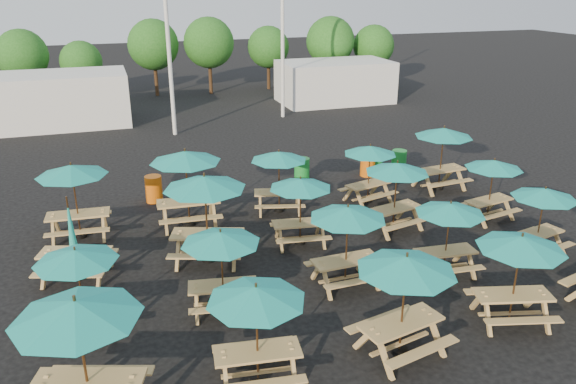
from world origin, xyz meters
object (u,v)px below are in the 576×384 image
object	(u,v)px
picnic_unit_14	(397,172)
picnic_unit_19	(444,136)
picnic_unit_17	(544,197)
waste_bin_1	(302,170)
picnic_unit_5	(221,242)
picnic_unit_8	(406,270)
picnic_unit_9	(348,217)
waste_bin_2	(368,164)
picnic_unit_13	(450,213)
picnic_unit_18	(494,168)
picnic_unit_3	(72,175)
picnic_unit_10	(300,187)
picnic_unit_4	(256,300)
waste_bin_4	(399,162)
picnic_unit_7	(185,161)
picnic_unit_15	(370,153)
picnic_unit_11	(279,160)
waste_bin_0	(154,189)
picnic_unit_6	(205,188)
waste_bin_3	(375,160)
picnic_unit_0	(77,317)
picnic_unit_12	(521,248)
picnic_unit_2	(74,245)
picnic_unit_1	(76,261)

from	to	relation	value
picnic_unit_14	picnic_unit_19	distance (m)	4.41
picnic_unit_17	waste_bin_1	bearing A→B (deg)	106.68
picnic_unit_5	picnic_unit_8	distance (m)	4.30
picnic_unit_9	waste_bin_2	xyz separation A→B (m)	(4.41, 7.74, -1.45)
picnic_unit_13	picnic_unit_18	bearing A→B (deg)	43.47
picnic_unit_3	picnic_unit_5	xyz separation A→B (m)	(3.36, -5.45, -0.24)
picnic_unit_8	picnic_unit_10	size ratio (longest dim) A/B	1.17
picnic_unit_9	picnic_unit_4	bearing A→B (deg)	-139.52
picnic_unit_4	waste_bin_4	xyz separation A→B (m)	(8.97, 10.59, -1.40)
picnic_unit_18	picnic_unit_9	bearing A→B (deg)	-168.73
picnic_unit_7	picnic_unit_15	world-z (taller)	picnic_unit_7
picnic_unit_11	picnic_unit_14	size ratio (longest dim) A/B	0.98
picnic_unit_15	waste_bin_0	xyz separation A→B (m)	(-7.29, 2.46, -1.34)
picnic_unit_3	picnic_unit_13	size ratio (longest dim) A/B	1.15
picnic_unit_6	picnic_unit_10	xyz separation A→B (m)	(2.85, 0.22, -0.40)
picnic_unit_5	waste_bin_1	distance (m)	9.55
picnic_unit_7	waste_bin_3	distance (m)	8.91
picnic_unit_14	picnic_unit_19	size ratio (longest dim) A/B	0.99
picnic_unit_15	waste_bin_4	size ratio (longest dim) A/B	2.38
picnic_unit_7	waste_bin_1	distance (m)	5.87
picnic_unit_0	picnic_unit_12	bearing A→B (deg)	19.51
picnic_unit_5	waste_bin_4	world-z (taller)	picnic_unit_5
picnic_unit_2	picnic_unit_8	bearing A→B (deg)	-22.36
picnic_unit_8	waste_bin_0	world-z (taller)	picnic_unit_8
picnic_unit_5	waste_bin_2	distance (m)	11.13
picnic_unit_11	waste_bin_2	bearing A→B (deg)	42.86
picnic_unit_0	picnic_unit_7	xyz separation A→B (m)	(3.07, 8.10, 0.00)
picnic_unit_17	waste_bin_1	xyz separation A→B (m)	(-4.38, 8.02, -1.29)
picnic_unit_5	picnic_unit_17	xyz separation A→B (m)	(9.28, 0.06, -0.05)
picnic_unit_7	waste_bin_0	distance (m)	3.11
picnic_unit_14	picnic_unit_15	xyz separation A→B (m)	(0.27, 2.40, -0.13)
picnic_unit_5	picnic_unit_7	bearing A→B (deg)	99.31
picnic_unit_15	waste_bin_1	world-z (taller)	picnic_unit_15
picnic_unit_12	picnic_unit_13	world-z (taller)	picnic_unit_12
picnic_unit_14	waste_bin_2	xyz separation A→B (m)	(1.53, 5.02, -1.47)
picnic_unit_7	picnic_unit_10	world-z (taller)	picnic_unit_7
waste_bin_4	picnic_unit_7	bearing A→B (deg)	-164.41
picnic_unit_1	picnic_unit_3	xyz separation A→B (m)	(-0.18, 5.27, 0.27)
picnic_unit_10	picnic_unit_0	bearing A→B (deg)	-128.66
picnic_unit_9	picnic_unit_10	distance (m)	2.71
picnic_unit_1	picnic_unit_7	distance (m)	6.06
picnic_unit_0	picnic_unit_14	xyz separation A→B (m)	(9.22, 5.69, -0.24)
picnic_unit_15	waste_bin_0	world-z (taller)	picnic_unit_15
picnic_unit_0	waste_bin_4	size ratio (longest dim) A/B	2.94
picnic_unit_3	waste_bin_3	distance (m)	12.04
picnic_unit_19	picnic_unit_8	bearing A→B (deg)	-131.80
picnic_unit_17	waste_bin_1	size ratio (longest dim) A/B	2.25
picnic_unit_13	picnic_unit_14	xyz separation A→B (m)	(0.08, 3.01, 0.15)
picnic_unit_10	picnic_unit_14	distance (m)	3.19
picnic_unit_18	waste_bin_3	xyz separation A→B (m)	(-1.33, 5.66, -1.32)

